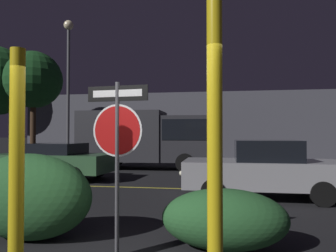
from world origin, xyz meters
The scene contains 12 objects.
road_center_stripe centered at (0.00, 6.99, 0.00)m, with size 36.77×0.12×0.01m, color gold.
stop_sign centered at (-0.28, 1.22, 1.74)m, with size 0.92×0.12×2.47m.
yellow_pole_left centered at (-1.12, 0.15, 1.35)m, with size 0.17×0.17×2.71m, color yellow.
yellow_pole_right centered at (1.13, -0.40, 1.63)m, with size 0.14×0.14×3.26m, color yellow.
hedge_bush_1 centered at (-1.94, 1.67, 0.70)m, with size 2.18×1.10×1.40m, color #2D6633.
hedge_bush_2 centered at (1.22, 1.72, 0.45)m, with size 1.89×1.02×0.91m, color #285B2D.
passing_car_1 centered at (-5.06, 8.32, 0.71)m, with size 4.52×2.26×1.37m.
passing_car_2 centered at (2.28, 5.89, 0.76)m, with size 4.27×1.95×1.55m.
delivery_truck centered at (-2.32, 12.53, 1.59)m, with size 6.59×2.67×2.83m.
street_lamp centered at (-6.75, 12.72, 5.20)m, with size 0.51×0.51×7.69m.
tree_1 centered at (-9.64, 14.19, 4.85)m, with size 3.31×3.31×6.53m.
building_backdrop centered at (-0.27, 19.77, 2.24)m, with size 24.51×3.27×4.47m, color #4C4C56.
Camera 1 is at (1.19, -3.26, 1.73)m, focal length 35.00 mm.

